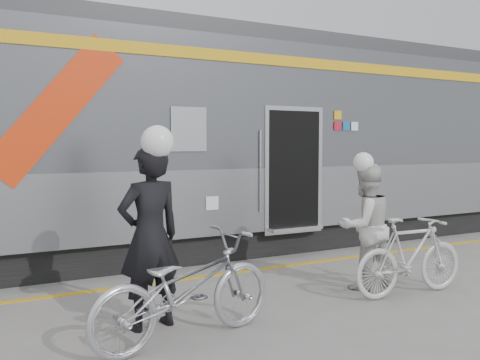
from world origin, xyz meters
TOP-DOWN VIEW (x-y plane):
  - ground at (0.00, 0.00)m, footprint 90.00×90.00m
  - train at (-0.82, 4.19)m, footprint 24.00×3.17m
  - safety_strip at (0.00, 2.15)m, footprint 24.00×0.12m
  - man at (-1.98, 0.45)m, footprint 0.81×0.61m
  - bicycle_left at (-1.78, -0.10)m, footprint 2.22×1.12m
  - woman at (1.15, 0.57)m, footprint 0.88×0.71m
  - bicycle_right at (1.45, 0.02)m, footprint 1.78×0.60m
  - helmet_man at (-1.98, 0.45)m, footprint 0.35×0.35m
  - helmet_woman at (1.15, 0.57)m, footprint 0.28×0.28m

SIDE VIEW (x-z plane):
  - ground at x=0.00m, z-range 0.00..0.00m
  - safety_strip at x=0.00m, z-range 0.00..0.01m
  - bicycle_right at x=1.45m, z-range 0.00..1.06m
  - bicycle_left at x=-1.78m, z-range 0.00..1.11m
  - woman at x=1.15m, z-range 0.00..1.74m
  - man at x=-1.98m, z-range 0.00..2.02m
  - helmet_woman at x=1.15m, z-range 1.74..2.02m
  - train at x=-0.82m, z-range 0.00..4.10m
  - helmet_man at x=-1.98m, z-range 2.02..2.37m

